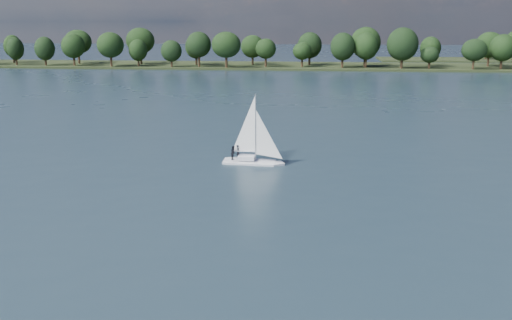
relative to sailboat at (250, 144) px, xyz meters
The scene contains 4 objects.
ground 55.30m from the sailboat, 102.02° to the left, with size 700.00×700.00×0.00m, color #233342.
far_shore 166.45m from the sailboat, 93.96° to the left, with size 660.00×40.00×1.50m, color black.
sailboat is the anchor object (origin of this frame).
treeline 162.81m from the sailboat, 94.96° to the left, with size 563.22×74.15×18.18m.
Camera 1 is at (19.89, -26.16, 18.21)m, focal length 40.00 mm.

